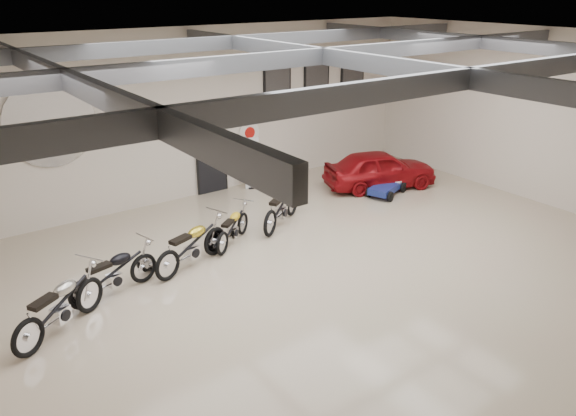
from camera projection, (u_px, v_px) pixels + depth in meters
floor at (318, 268)px, 12.91m from camera, size 16.00×12.00×0.01m
ceiling at (324, 43)px, 11.05m from camera, size 16.00×12.00×0.01m
back_wall at (193, 115)px, 16.50m from camera, size 16.00×0.02×5.00m
right_wall at (535, 116)px, 16.32m from camera, size 0.02×12.00×5.00m
ceiling_beams at (323, 56)px, 11.15m from camera, size 15.80×11.80×0.32m
door at (211, 160)px, 17.28m from camera, size 0.92×0.08×2.10m
logo_plaque at (50, 123)px, 14.19m from camera, size 2.30×0.06×1.16m
poster_left at (277, 84)px, 17.88m from camera, size 1.05×0.08×1.35m
poster_mid at (316, 80)px, 18.75m from camera, size 1.05×0.08×1.35m
poster_right at (352, 76)px, 19.61m from camera, size 1.05×0.08×1.35m
oil_sign at (249, 132)px, 17.79m from camera, size 0.72×0.10×0.72m
banner_stand at (252, 162)px, 17.65m from camera, size 0.50×0.29×1.73m
motorcycle_silver at (59, 305)px, 10.34m from camera, size 2.26×1.76×1.16m
motorcycle_black at (114, 272)px, 11.61m from camera, size 2.15×1.11×1.07m
motorcycle_gold at (192, 244)px, 12.77m from camera, size 2.29×1.36×1.14m
motorcycle_yellow at (233, 227)px, 13.95m from camera, size 1.79×1.52×0.94m
motorcycle_red at (281, 206)px, 15.00m from camera, size 2.21×1.74×1.13m
go_kart at (389, 183)px, 17.41m from camera, size 1.94×1.37×0.64m
vintage_car at (380, 169)px, 17.83m from camera, size 2.51×3.84×1.22m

